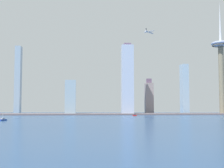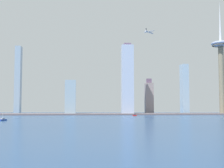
# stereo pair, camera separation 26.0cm
# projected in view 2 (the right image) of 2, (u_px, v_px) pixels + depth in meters

# --- Properties ---
(ground_plane) EXTENTS (6000.00, 6000.00, 0.00)m
(ground_plane) POSITION_uv_depth(u_px,v_px,m) (114.00, 127.00, 278.87)
(ground_plane) COLOR navy
(waterfront_pier) EXTENTS (986.81, 76.18, 3.20)m
(waterfront_pier) POSITION_uv_depth(u_px,v_px,m) (96.00, 114.00, 705.34)
(waterfront_pier) COLOR #62575A
(waterfront_pier) RESTS_ON ground
(observation_tower) EXTENTS (45.93, 45.93, 280.84)m
(observation_tower) POSITION_uv_depth(u_px,v_px,m) (221.00, 58.00, 749.28)
(observation_tower) COLOR #746D59
(observation_tower) RESTS_ON ground
(skyscraper_0) EXTENTS (27.65, 23.81, 169.02)m
(skyscraper_0) POSITION_uv_depth(u_px,v_px,m) (127.00, 79.00, 718.05)
(skyscraper_0) COLOR #A6B5D6
(skyscraper_0) RESTS_ON ground
(skyscraper_1) EXTENTS (24.91, 22.49, 80.56)m
(skyscraper_1) POSITION_uv_depth(u_px,v_px,m) (70.00, 97.00, 709.46)
(skyscraper_1) COLOR #8FA8BA
(skyscraper_1) RESTS_ON ground
(skyscraper_5) EXTENTS (14.13, 23.54, 170.24)m
(skyscraper_5) POSITION_uv_depth(u_px,v_px,m) (18.00, 80.00, 762.63)
(skyscraper_5) COLOR #8CA4BD
(skyscraper_5) RESTS_ON ground
(skyscraper_6) EXTENTS (20.40, 19.28, 90.67)m
(skyscraper_6) POSITION_uv_depth(u_px,v_px,m) (149.00, 98.00, 782.96)
(skyscraper_6) COLOR gray
(skyscraper_6) RESTS_ON ground
(skyscraper_8) EXTENTS (16.46, 27.00, 128.48)m
(skyscraper_8) POSITION_uv_depth(u_px,v_px,m) (184.00, 89.00, 789.54)
(skyscraper_8) COLOR #8FACC6
(skyscraper_8) RESTS_ON ground
(boat_4) EXTENTS (9.17, 12.84, 9.66)m
(boat_4) POSITION_uv_depth(u_px,v_px,m) (3.00, 120.00, 405.36)
(boat_4) COLOR navy
(boat_4) RESTS_ON ground
(boat_5) EXTENTS (8.48, 3.65, 4.26)m
(boat_5) POSITION_uv_depth(u_px,v_px,m) (135.00, 115.00, 618.64)
(boat_5) COLOR red
(boat_5) RESTS_ON ground
(airplane) EXTENTS (23.68, 22.70, 8.13)m
(airplane) POSITION_uv_depth(u_px,v_px,m) (149.00, 32.00, 664.74)
(airplane) COLOR #B7B9C3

